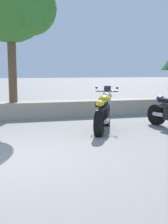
{
  "coord_description": "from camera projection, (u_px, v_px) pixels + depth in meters",
  "views": [
    {
      "loc": [
        0.3,
        -5.42,
        1.62
      ],
      "look_at": [
        2.11,
        1.2,
        0.65
      ],
      "focal_mm": 46.99,
      "sensor_mm": 36.0,
      "label": 1
    }
  ],
  "objects": [
    {
      "name": "motorcycle_yellow_centre",
      "position": [
        104.0,
        113.0,
        7.96
      ],
      "size": [
        1.16,
        1.9,
        1.18
      ],
      "color": "black",
      "rests_on": "ground"
    },
    {
      "name": "leafy_tree_mid_left",
      "position": [
        14.0,
        3.0,
        9.47
      ],
      "size": [
        2.78,
        2.65,
        4.63
      ],
      "color": "brown",
      "rests_on": "stone_wall"
    }
  ]
}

